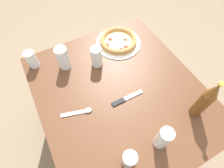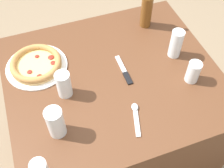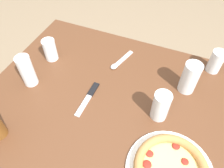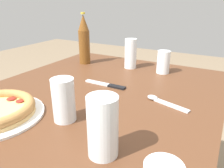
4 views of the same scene
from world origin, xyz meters
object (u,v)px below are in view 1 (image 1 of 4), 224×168
glass_iced_tea (32,60)px  knife (126,99)px  glass_orange_juice (97,58)px  glass_mango_juice (63,59)px  glass_cola (129,160)px  spoon (81,112)px  beer_bottle (205,100)px  glass_red_wine (163,139)px  pizza_pepperoni (118,41)px

glass_iced_tea → knife: (0.48, 0.38, -0.05)m
glass_orange_juice → glass_mango_juice: bearing=-112.9°
glass_cola → spoon: bearing=-163.7°
beer_bottle → spoon: size_ratio=1.68×
glass_iced_tea → spoon: bearing=16.9°
beer_bottle → glass_mango_juice: bearing=-141.1°
glass_mango_juice → glass_orange_juice: 0.20m
glass_iced_tea → glass_red_wine: bearing=28.0°
pizza_pepperoni → glass_orange_juice: size_ratio=2.29×
glass_cola → spoon: (-0.33, -0.10, -0.05)m
glass_red_wine → knife: 0.29m
pizza_pepperoni → glass_red_wine: size_ratio=1.98×
spoon → pizza_pepperoni: bearing=129.8°
glass_iced_tea → glass_orange_juice: bearing=63.7°
glass_orange_juice → glass_iced_tea: glass_orange_juice is taller
glass_red_wine → glass_iced_tea: glass_red_wine is taller
glass_red_wine → spoon: (-0.33, -0.27, -0.06)m
glass_red_wine → glass_cola: glass_red_wine is taller
glass_red_wine → glass_orange_juice: (-0.59, -0.05, -0.01)m
glass_orange_juice → knife: glass_orange_juice is taller
pizza_pepperoni → knife: pizza_pepperoni is taller
pizza_pepperoni → glass_mango_juice: size_ratio=2.03×
glass_mango_juice → glass_cola: size_ratio=1.35×
knife → spoon: (-0.04, -0.25, 0.00)m
pizza_pepperoni → spoon: size_ratio=1.84×
glass_iced_tea → beer_bottle: 0.98m
glass_orange_juice → beer_bottle: (0.54, 0.32, 0.07)m
pizza_pepperoni → glass_orange_juice: (0.10, -0.21, 0.04)m
glass_orange_juice → glass_cola: glass_orange_juice is taller
glass_red_wine → beer_bottle: (-0.04, 0.26, 0.06)m
glass_mango_juice → knife: (0.38, 0.21, -0.07)m
pizza_pepperoni → glass_cola: glass_cola is taller
pizza_pepperoni → glass_orange_juice: bearing=-65.2°
glass_cola → pizza_pepperoni: bearing=154.2°
pizza_pepperoni → glass_mango_juice: bearing=-87.3°
glass_mango_juice → knife: 0.44m
glass_cola → beer_bottle: size_ratio=0.40×
pizza_pepperoni → beer_bottle: (0.64, 0.11, 0.11)m
pizza_pepperoni → glass_mango_juice: glass_mango_juice is taller
glass_cola → beer_bottle: beer_bottle is taller
glass_mango_juice → glass_red_wine: bearing=19.6°
glass_orange_juice → knife: (0.30, 0.03, -0.06)m
knife → spoon: spoon is taller
glass_orange_juice → beer_bottle: 0.63m
glass_mango_juice → glass_orange_juice: size_ratio=1.13×
glass_orange_juice → beer_bottle: beer_bottle is taller
glass_mango_juice → knife: size_ratio=0.78×
glass_red_wine → glass_mango_juice: (-0.66, -0.24, 0.00)m
pizza_pepperoni → glass_red_wine: (0.68, -0.15, 0.05)m
glass_cola → knife: (-0.28, 0.16, -0.05)m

